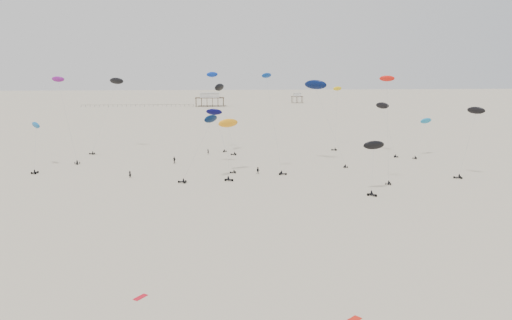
{
  "coord_description": "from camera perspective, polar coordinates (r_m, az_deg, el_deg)",
  "views": [
    {
      "loc": [
        -9.74,
        -18.18,
        26.34
      ],
      "look_at": [
        0.0,
        88.0,
        7.0
      ],
      "focal_mm": 35.0,
      "sensor_mm": 36.0,
      "label": 1
    }
  ],
  "objects": [
    {
      "name": "rig_2",
      "position": [
        172.29,
        9.17,
        5.75
      ],
      "size": [
        5.99,
        12.49,
        21.59
      ],
      "rotation": [
        0.0,
        0.0,
        1.22
      ],
      "color": "black",
      "rests_on": "ground"
    },
    {
      "name": "rig_5",
      "position": [
        161.75,
        18.66,
        3.62
      ],
      "size": [
        8.73,
        8.68,
        12.7
      ],
      "rotation": [
        0.0,
        0.0,
        5.58
      ],
      "color": "black",
      "rests_on": "ground"
    },
    {
      "name": "spectator_3",
      "position": [
        158.34,
        -5.49,
        0.66
      ],
      "size": [
        0.88,
        0.88,
        2.03
      ],
      "primitive_type": "imported",
      "rotation": [
        0.0,
        0.0,
        2.34
      ],
      "color": "black",
      "rests_on": "ground"
    },
    {
      "name": "rig_1",
      "position": [
        118.31,
        14.82,
        4.63
      ],
      "size": [
        4.03,
        3.56,
        25.24
      ],
      "rotation": [
        0.0,
        0.0,
        5.72
      ],
      "color": "black",
      "rests_on": "ground"
    },
    {
      "name": "rig_13",
      "position": [
        142.59,
        7.02,
        8.04
      ],
      "size": [
        10.98,
        13.0,
        24.7
      ],
      "rotation": [
        0.0,
        0.0,
        0.02
      ],
      "color": "black",
      "rests_on": "ground"
    },
    {
      "name": "spectator_0",
      "position": [
        127.18,
        -14.19,
        -1.99
      ],
      "size": [
        0.89,
        0.72,
        2.12
      ],
      "primitive_type": "imported",
      "rotation": [
        0.0,
        0.0,
        2.87
      ],
      "color": "black",
      "rests_on": "ground"
    },
    {
      "name": "spectator_1",
      "position": [
        127.94,
        0.23,
        -1.6
      ],
      "size": [
        1.08,
        0.71,
        2.07
      ],
      "primitive_type": "imported",
      "rotation": [
        0.0,
        0.0,
        6.16
      ],
      "color": "black",
      "rests_on": "ground"
    },
    {
      "name": "rig_10",
      "position": [
        132.98,
        23.38,
        3.33
      ],
      "size": [
        7.52,
        4.87,
        17.67
      ],
      "rotation": [
        0.0,
        0.0,
        1.37
      ],
      "color": "black",
      "rests_on": "ground"
    },
    {
      "name": "rig_3",
      "position": [
        164.29,
        -4.74,
        7.93
      ],
      "size": [
        6.45,
        7.43,
        25.76
      ],
      "rotation": [
        0.0,
        0.0,
        2.66
      ],
      "color": "black",
      "rests_on": "ground"
    },
    {
      "name": "ground_plane",
      "position": [
        219.98,
        -2.67,
        3.39
      ],
      "size": [
        900.0,
        900.0,
        0.0
      ],
      "primitive_type": "plane",
      "color": "beige"
    },
    {
      "name": "pavilion_small",
      "position": [
        404.89,
        4.72,
        7.01
      ],
      "size": [
        9.0,
        7.0,
        8.0
      ],
      "color": "brown",
      "rests_on": "ground"
    },
    {
      "name": "rig_9",
      "position": [
        139.33,
        -4.56,
        4.7
      ],
      "size": [
        8.14,
        16.9,
        20.08
      ],
      "rotation": [
        0.0,
        0.0,
        1.46
      ],
      "color": "black",
      "rests_on": "ground"
    },
    {
      "name": "rig_11",
      "position": [
        119.85,
        -5.88,
        3.21
      ],
      "size": [
        10.23,
        7.22,
        16.29
      ],
      "rotation": [
        0.0,
        0.0,
        1.37
      ],
      "color": "black",
      "rests_on": "ground"
    },
    {
      "name": "rig_12",
      "position": [
        172.92,
        -15.94,
        7.81
      ],
      "size": [
        10.53,
        15.21,
        25.4
      ],
      "rotation": [
        0.0,
        0.0,
        1.31
      ],
      "color": "black",
      "rests_on": "ground"
    },
    {
      "name": "spectator_2",
      "position": [
        144.38,
        -9.32,
        -0.37
      ],
      "size": [
        1.51,
        1.39,
        2.28
      ],
      "primitive_type": "imported",
      "rotation": [
        0.0,
        0.0,
        5.63
      ],
      "color": "black",
      "rests_on": "ground"
    },
    {
      "name": "rig_0",
      "position": [
        153.38,
        -21.01,
        5.5
      ],
      "size": [
        8.89,
        10.05,
        24.84
      ],
      "rotation": [
        0.0,
        0.0,
        3.34
      ],
      "color": "black",
      "rests_on": "ground"
    },
    {
      "name": "rig_8",
      "position": [
        165.13,
        14.44,
        5.29
      ],
      "size": [
        4.39,
        14.58,
        17.57
      ],
      "rotation": [
        0.0,
        0.0,
        0.05
      ],
      "color": "black",
      "rests_on": "ground"
    },
    {
      "name": "rig_4",
      "position": [
        110.62,
        13.28,
        0.46
      ],
      "size": [
        5.14,
        7.06,
        11.43
      ],
      "rotation": [
        0.0,
        0.0,
        3.71
      ],
      "color": "black",
      "rests_on": "ground"
    },
    {
      "name": "rig_7",
      "position": [
        127.43,
        2.03,
        4.69
      ],
      "size": [
        6.5,
        7.79,
        25.74
      ],
      "rotation": [
        0.0,
        0.0,
        4.43
      ],
      "color": "black",
      "rests_on": "ground"
    },
    {
      "name": "rig_14",
      "position": [
        147.3,
        -23.87,
        2.44
      ],
      "size": [
        5.91,
        14.91,
        15.24
      ],
      "rotation": [
        0.0,
        0.0,
        5.9
      ],
      "color": "black",
      "rests_on": "ground"
    },
    {
      "name": "grounded_kite_b",
      "position": [
        62.2,
        -13.07,
        -15.06
      ],
      "size": [
        1.65,
        1.86,
        0.07
      ],
      "primitive_type": "cube",
      "rotation": [
        0.0,
        0.0,
        0.92
      ],
      "color": "red",
      "rests_on": "ground"
    },
    {
      "name": "rig_15",
      "position": [
        158.71,
        -4.0,
        7.35
      ],
      "size": [
        7.39,
        8.87,
        22.24
      ],
      "rotation": [
        0.0,
        0.0,
        1.51
      ],
      "color": "black",
      "rests_on": "ground"
    },
    {
      "name": "pavilion_main",
      "position": [
        368.84,
        -5.31,
        6.8
      ],
      "size": [
        21.0,
        13.0,
        9.8
      ],
      "color": "brown",
      "rests_on": "ground"
    },
    {
      "name": "rig_6",
      "position": [
        127.4,
        -3.19,
        3.18
      ],
      "size": [
        5.95,
        14.52,
        15.69
      ],
      "rotation": [
        0.0,
        0.0,
        4.05
      ],
      "color": "black",
      "rests_on": "ground"
    },
    {
      "name": "pier_fence",
      "position": [
        372.75,
        -13.37,
        6.07
      ],
      "size": [
        80.2,
        0.2,
        1.5
      ],
      "color": "black",
      "rests_on": "ground"
    }
  ]
}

